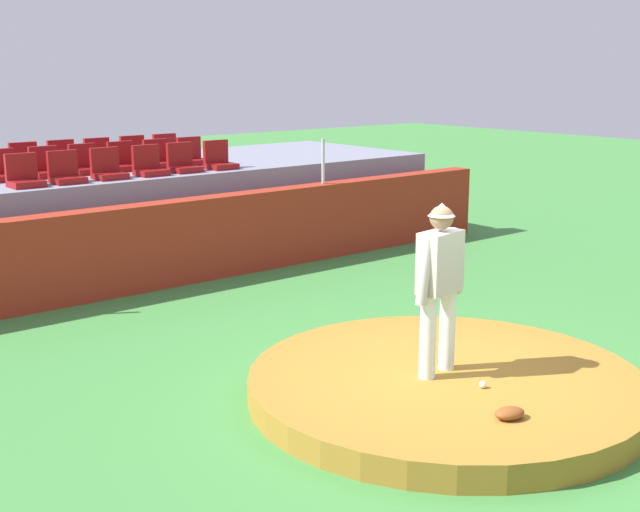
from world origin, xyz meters
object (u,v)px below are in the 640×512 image
(baseball, at_px, (483,385))
(stadium_chair_8, at_px, (85,164))
(stadium_chair_2, at_px, (108,169))
(stadium_chair_13, at_px, (26,163))
(fielding_glove, at_px, (510,413))
(stadium_chair_17, at_px, (167,152))
(stadium_chair_5, at_px, (219,160))
(stadium_chair_6, at_px, (2,171))
(stadium_chair_15, at_px, (100,157))
(stadium_chair_10, at_px, (159,159))
(stadium_chair_11, at_px, (192,156))
(stadium_chair_0, at_px, (24,176))
(stadium_chair_7, at_px, (46,167))
(stadium_chair_4, at_px, (183,163))
(stadium_chair_3, at_px, (149,166))
(stadium_chair_14, at_px, (64,160))
(stadium_chair_16, at_px, (135,154))
(pitcher, at_px, (440,276))
(stadium_chair_1, at_px, (66,173))
(stadium_chair_9, at_px, (123,161))

(baseball, height_order, stadium_chair_8, stadium_chair_8)
(stadium_chair_2, height_order, stadium_chair_13, same)
(fielding_glove, relative_size, stadium_chair_17, 0.60)
(stadium_chair_2, distance_m, stadium_chair_5, 2.12)
(stadium_chair_6, bearing_deg, stadium_chair_15, -156.63)
(stadium_chair_10, relative_size, stadium_chair_11, 1.00)
(stadium_chair_0, xyz_separation_m, stadium_chair_7, (0.70, 0.88, 0.00))
(baseball, bearing_deg, stadium_chair_4, 82.10)
(fielding_glove, distance_m, stadium_chair_4, 8.52)
(stadium_chair_3, distance_m, stadium_chair_11, 1.62)
(stadium_chair_4, height_order, stadium_chair_7, same)
(stadium_chair_13, bearing_deg, stadium_chair_5, 147.77)
(stadium_chair_14, bearing_deg, stadium_chair_16, -179.71)
(pitcher, bearing_deg, fielding_glove, -114.39)
(pitcher, xyz_separation_m, fielding_glove, (-0.35, -1.23, -1.00))
(fielding_glove, xyz_separation_m, stadium_chair_14, (0.06, 10.05, 1.46))
(stadium_chair_2, xyz_separation_m, stadium_chair_16, (1.41, 1.80, 0.00))
(baseball, bearing_deg, stadium_chair_2, 92.57)
(stadium_chair_8, bearing_deg, stadium_chair_1, 50.68)
(stadium_chair_0, bearing_deg, fielding_glove, 99.15)
(stadium_chair_3, relative_size, stadium_chair_8, 1.00)
(stadium_chair_17, bearing_deg, stadium_chair_7, 18.61)
(baseball, xyz_separation_m, stadium_chair_3, (0.39, 7.60, 1.47))
(stadium_chair_0, relative_size, stadium_chair_1, 1.00)
(stadium_chair_2, bearing_deg, stadium_chair_10, -148.39)
(stadium_chair_3, bearing_deg, stadium_chair_6, -22.29)
(stadium_chair_6, relative_size, stadium_chair_13, 1.00)
(pitcher, bearing_deg, stadium_chair_0, 94.85)
(fielding_glove, bearing_deg, stadium_chair_4, 95.39)
(pitcher, distance_m, stadium_chair_7, 7.95)
(stadium_chair_1, xyz_separation_m, stadium_chair_15, (1.40, 1.79, 0.00))
(pitcher, bearing_deg, stadium_chair_2, 83.79)
(stadium_chair_2, bearing_deg, pitcher, 92.41)
(stadium_chair_2, distance_m, stadium_chair_13, 1.89)
(stadium_chair_5, distance_m, stadium_chair_11, 0.88)
(pitcher, height_order, stadium_chair_4, stadium_chair_4)
(stadium_chair_3, relative_size, stadium_chair_17, 1.00)
(stadium_chair_7, xyz_separation_m, stadium_chair_8, (0.69, 0.01, 0.00))
(stadium_chair_9, distance_m, stadium_chair_10, 0.69)
(stadium_chair_8, height_order, stadium_chair_15, same)
(stadium_chair_6, bearing_deg, stadium_chair_8, 179.96)
(stadium_chair_14, bearing_deg, baseball, 92.02)
(stadium_chair_1, bearing_deg, stadium_chair_2, -178.03)
(stadium_chair_16, bearing_deg, pitcher, 82.78)
(fielding_glove, xyz_separation_m, stadium_chair_1, (-0.67, 8.23, 1.46))
(fielding_glove, bearing_deg, stadium_chair_17, 93.28)
(stadium_chair_14, height_order, stadium_chair_16, same)
(stadium_chair_11, bearing_deg, stadium_chair_10, 0.61)
(stadium_chair_11, height_order, stadium_chair_14, same)
(stadium_chair_0, height_order, stadium_chair_8, same)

